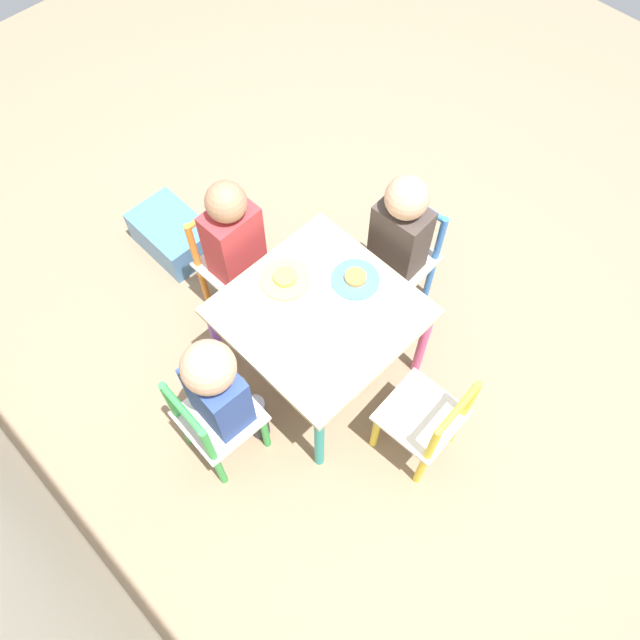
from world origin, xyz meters
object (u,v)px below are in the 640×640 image
Objects in this scene: chair_blue at (402,259)px; chair_yellow at (426,421)px; child_front at (397,239)px; kids_table at (320,319)px; chair_orange at (232,263)px; chair_green at (215,422)px; plate_front at (355,279)px; plate_right at (285,278)px; child_right at (237,245)px; storage_bin at (173,234)px; child_back at (221,390)px.

chair_blue is 1.00× the size of chair_yellow.
child_front reaches higher than chair_blue.
child_front is at bearing -86.64° from kids_table.
chair_orange and chair_green have the same top height.
chair_green reaches higher than kids_table.
plate_front and plate_right have the same top height.
kids_table is at bearing -90.00° from child_front.
child_right is (0.41, 0.51, 0.18)m from chair_blue.
child_back is at bearing 155.80° from storage_bin.
chair_green is at bearing 152.62° from storage_bin.
plate_right is (0.18, 0.18, -0.00)m from plate_front.
kids_table is at bearing 180.00° from plate_right.
chair_blue is at bearing -40.12° from child_right.
child_right reaches higher than plate_right.
child_right reaches higher than storage_bin.
chair_yellow is at bearing -44.89° from chair_blue.
kids_table is 0.84× the size of child_right.
kids_table is 0.44m from child_front.
plate_front is (-0.44, -0.19, 0.03)m from child_right.
chair_green is at bearing 88.21° from plate_front.
child_back is at bearing -51.32° from chair_yellow.
chair_blue is at bearing -87.10° from chair_green.
plate_front is at bearing -67.94° from child_right.
chair_blue is 0.96m from child_back.
child_right is 4.02× the size of plate_right.
chair_yellow is 0.70× the size of child_right.
chair_green is 0.70× the size of child_right.
child_back reaches higher than plate_front.
chair_yellow is 2.93× the size of plate_front.
chair_blue is at bearing -135.11° from chair_yellow.
chair_green is (-0.01, 1.00, 0.00)m from chair_blue.
plate_right is (0.68, 0.03, 0.22)m from chair_yellow.
child_right is (0.44, 0.01, 0.04)m from kids_table.
child_front is 2.09× the size of storage_bin.
chair_blue is at bearing -106.76° from plate_right.
storage_bin is (0.92, 0.21, -0.39)m from plate_front.
chair_green is 2.93× the size of plate_front.
kids_table reaches higher than storage_bin.
chair_green and chair_yellow have the same top height.
child_right is (0.94, 0.04, 0.18)m from chair_yellow.
child_back is (-0.01, 0.94, 0.19)m from chair_blue.
child_right is at bearing -47.10° from chair_green.
child_right is 0.60m from child_back.
plate_right is 0.52× the size of storage_bin.
kids_table is at bearing -177.84° from storage_bin.
kids_table is at bearing -90.00° from child_back.
child_back reaches higher than chair_blue.
plate_right is at bearing -89.08° from child_right.
child_back is at bearing 88.27° from plate_front.
storage_bin is (0.42, 0.02, -0.17)m from chair_orange.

